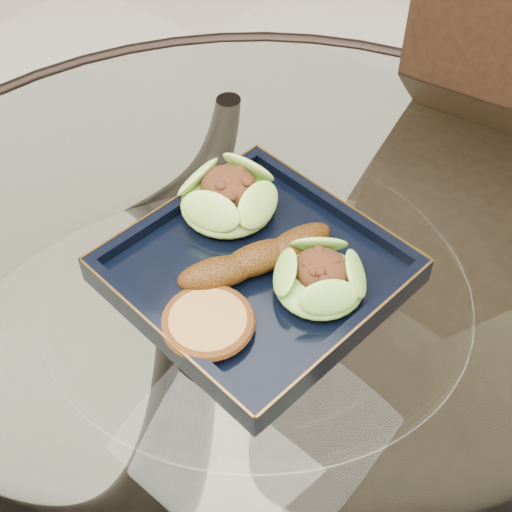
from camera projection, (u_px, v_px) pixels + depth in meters
The scene contains 7 objects.
dining_table at pixel (257, 400), 0.87m from camera, with size 1.13×1.13×0.77m.
dining_chair at pixel (479, 260), 1.06m from camera, with size 0.50×0.50×1.02m.
navy_plate at pixel (256, 274), 0.78m from camera, with size 0.27×0.27×0.02m, color black.
lettuce_wrap_left at pixel (228, 199), 0.82m from camera, with size 0.11×0.11×0.04m, color #71AC32.
lettuce_wrap_right at pixel (320, 280), 0.74m from camera, with size 0.10×0.10×0.03m, color #61A730.
roasted_plantain at pixel (258, 259), 0.76m from camera, with size 0.17×0.04×0.03m, color #582D09.
crumb_patty at pixel (208, 323), 0.71m from camera, with size 0.08×0.08×0.02m, color #BA8B3E.
Camera 1 is at (0.28, -0.35, 1.37)m, focal length 50.00 mm.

